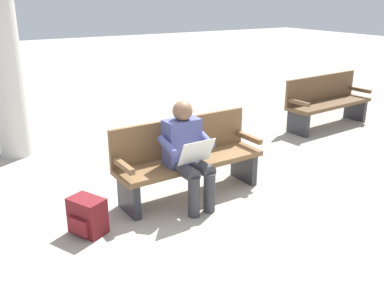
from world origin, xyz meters
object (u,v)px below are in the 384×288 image
person_seated (187,152)px  support_pillar (0,33)px  backpack (87,216)px  bench_far (326,101)px  bench_near (188,157)px

person_seated → support_pillar: 3.22m
person_seated → support_pillar: (1.37, -2.69, 1.13)m
person_seated → backpack: bearing=-0.5°
backpack → support_pillar: support_pillar is taller
backpack → support_pillar: size_ratio=0.12×
backpack → person_seated: bearing=-178.5°
backpack → bench_far: bearing=-164.0°
bench_near → person_seated: person_seated is taller
person_seated → backpack: person_seated is taller
backpack → support_pillar: 3.15m
bench_near → backpack: (1.32, 0.27, -0.28)m
bench_far → support_pillar: (5.05, -1.32, 1.30)m
support_pillar → backpack: bearing=94.2°
support_pillar → bench_near: bearing=121.8°
backpack → support_pillar: (0.20, -2.72, 1.58)m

